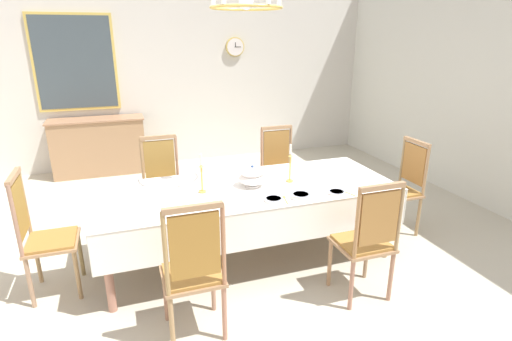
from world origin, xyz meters
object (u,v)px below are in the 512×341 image
chair_head_west (42,233)px  spoon_secondary (285,198)px  framed_painting (75,63)px  dining_table (248,194)px  chair_north_b (280,169)px  mounted_clock (235,47)px  chair_north_a (162,182)px  bowl_far_left (301,196)px  sideboard (99,146)px  chandelier (246,6)px  soup_tureen (252,176)px  chair_head_east (402,185)px  candlestick_west (202,177)px  spoon_primary (345,191)px  chair_south_a (193,269)px  chair_south_b (367,238)px  candlestick_east (290,167)px  bowl_near_right (274,199)px  bowl_near_left (337,192)px

chair_head_west → spoon_secondary: 2.09m
framed_painting → dining_table: bearing=-64.7°
chair_north_b → mounted_clock: bearing=-94.0°
chair_north_a → dining_table: bearing=126.9°
bowl_far_left → sideboard: 4.12m
framed_painting → chandelier: size_ratio=2.21×
chair_north_b → mounted_clock: mounted_clock is taller
chair_head_west → soup_tureen: chair_head_west is taller
chair_head_east → candlestick_west: size_ratio=2.88×
candlestick_west → spoon_primary: bearing=-18.4°
framed_painting → chair_south_a: bearing=-78.0°
candlestick_west → chandelier: 1.53m
chair_south_a → chair_south_b: 1.44m
chair_head_west → spoon_secondary: chair_head_west is taller
dining_table → mounted_clock: mounted_clock is taller
candlestick_west → chandelier: (0.44, -0.00, 1.47)m
mounted_clock → candlestick_east: bearing=-97.5°
chair_head_east → chair_south_b: bearing=131.2°
soup_tureen → bowl_near_right: 0.42m
chair_north_b → sideboard: bearing=-46.5°
candlestick_west → chandelier: bearing=-0.0°
sideboard → chandelier: chandelier is taller
chair_north_a → chandelier: 2.18m
chair_south_a → sideboard: bearing=100.0°
chair_north_b → chair_head_west: size_ratio=0.97×
soup_tureen → chair_south_a: bearing=-128.6°
bowl_near_left → chandelier: size_ratio=0.23×
chair_south_b → chair_north_b: bearing=90.0°
spoon_secondary → chair_south_a: bearing=-137.9°
candlestick_east → framed_painting: 4.17m
chair_south_a → framed_painting: (-0.95, 4.47, 1.16)m
chair_north_b → chair_head_east: chair_north_b is taller
chair_south_a → sideboard: 4.28m
chandelier → sideboard: bearing=114.1°
spoon_primary → chandelier: bearing=136.2°
dining_table → spoon_secondary: 0.45m
chair_north_b → framed_painting: 3.69m
chair_south_a → bowl_near_left: chair_south_a is taller
candlestick_east → sideboard: 3.80m
mounted_clock → dining_table: bearing=-104.5°
chair_north_b → sideboard: chair_north_b is taller
chair_south_a → chair_north_b: (1.44, 1.91, -0.01)m
chair_head_west → spoon_primary: 2.68m
dining_table → bowl_near_left: 0.85m
candlestick_east → chair_head_east: bearing=-0.0°
candlestick_west → sideboard: size_ratio=0.26×
chair_north_b → chair_head_east: (1.09, -0.95, -0.01)m
spoon_primary → mounted_clock: bearing=72.1°
bowl_near_right → spoon_primary: size_ratio=0.93×
candlestick_east → mounted_clock: size_ratio=1.20×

